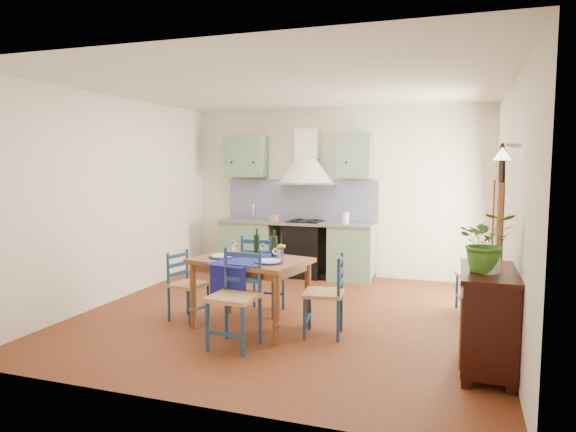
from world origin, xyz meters
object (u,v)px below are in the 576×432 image
(dining_table, at_px, (250,267))
(potted_plant, at_px, (486,242))
(chair_near, at_px, (235,297))
(sideboard, at_px, (487,316))

(dining_table, distance_m, potted_plant, 2.58)
(chair_near, bearing_deg, sideboard, 3.83)
(chair_near, xyz_separation_m, potted_plant, (2.39, 0.08, 0.68))
(dining_table, xyz_separation_m, sideboard, (2.52, -0.45, -0.20))
(sideboard, distance_m, potted_plant, 0.70)
(dining_table, height_order, potted_plant, potted_plant)
(potted_plant, bearing_deg, dining_table, 167.92)
(dining_table, distance_m, chair_near, 0.65)
(sideboard, height_order, potted_plant, potted_plant)
(sideboard, bearing_deg, potted_plant, -113.37)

